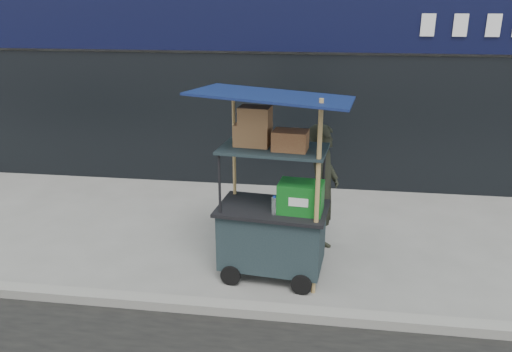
# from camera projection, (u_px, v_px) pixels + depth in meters

# --- Properties ---
(ground) EXTENTS (80.00, 80.00, 0.00)m
(ground) POSITION_uv_depth(u_px,v_px,m) (260.00, 305.00, 5.66)
(ground) COLOR slate
(ground) RESTS_ON ground
(curb) EXTENTS (80.00, 0.18, 0.12)m
(curb) POSITION_uv_depth(u_px,v_px,m) (258.00, 311.00, 5.46)
(curb) COLOR gray
(curb) RESTS_ON ground
(vendor_cart) EXTENTS (1.86, 1.41, 2.36)m
(vendor_cart) POSITION_uv_depth(u_px,v_px,m) (274.00, 214.00, 6.04)
(vendor_cart) COLOR #19272C
(vendor_cart) RESTS_ON ground
(vendor_man) EXTENTS (0.57, 0.73, 1.78)m
(vendor_man) POSITION_uv_depth(u_px,v_px,m) (322.00, 190.00, 6.61)
(vendor_man) COLOR black
(vendor_man) RESTS_ON ground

